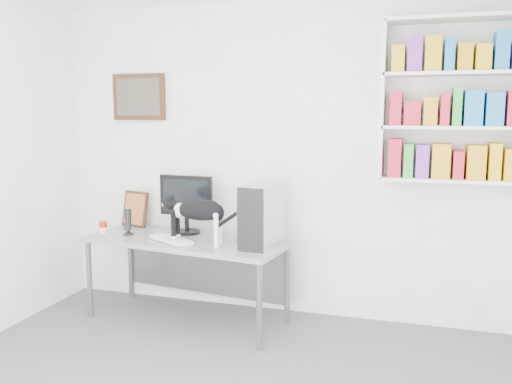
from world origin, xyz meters
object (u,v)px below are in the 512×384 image
(desk, at_px, (187,280))
(keyboard, at_px, (171,239))
(monitor, at_px, (187,204))
(leaning_print, at_px, (135,208))
(speaker, at_px, (128,221))
(soup_can, at_px, (103,227))
(pc_tower, at_px, (262,215))
(bookshelf, at_px, (451,101))
(cat, at_px, (198,222))

(desk, xyz_separation_m, keyboard, (-0.08, -0.12, 0.37))
(monitor, bearing_deg, leaning_print, 170.16)
(desk, height_order, speaker, speaker)
(speaker, relative_size, leaning_print, 0.70)
(keyboard, relative_size, soup_can, 4.08)
(desk, bearing_deg, leaning_print, 160.86)
(pc_tower, xyz_separation_m, leaning_print, (-1.33, 0.36, -0.08))
(keyboard, bearing_deg, speaker, -163.68)
(pc_tower, distance_m, soup_can, 1.48)
(desk, height_order, pc_tower, pc_tower)
(bookshelf, height_order, desk, bookshelf)
(desk, xyz_separation_m, leaning_print, (-0.66, 0.33, 0.52))
(desk, bearing_deg, monitor, 119.37)
(speaker, bearing_deg, keyboard, -28.74)
(leaning_print, bearing_deg, pc_tower, -1.94)
(monitor, xyz_separation_m, keyboard, (0.00, -0.32, -0.24))
(bookshelf, xyz_separation_m, soup_can, (-2.84, -0.33, -1.09))
(desk, bearing_deg, pc_tower, 5.15)
(monitor, distance_m, keyboard, 0.41)
(speaker, height_order, soup_can, speaker)
(bookshelf, relative_size, pc_tower, 2.47)
(bookshelf, distance_m, desk, 2.56)
(speaker, distance_m, soup_can, 0.25)
(monitor, bearing_deg, keyboard, -87.23)
(pc_tower, xyz_separation_m, soup_can, (-1.46, 0.02, -0.20))
(desk, xyz_separation_m, monitor, (-0.08, 0.21, 0.62))
(monitor, relative_size, speaker, 2.19)
(cat, bearing_deg, speaker, 170.71)
(bookshelf, distance_m, speaker, 2.81)
(bookshelf, distance_m, cat, 2.16)
(bookshelf, xyz_separation_m, keyboard, (-2.14, -0.44, -1.12))
(desk, distance_m, cat, 0.59)
(monitor, height_order, speaker, monitor)
(pc_tower, height_order, soup_can, pc_tower)
(keyboard, bearing_deg, soup_can, -158.60)
(bookshelf, height_order, keyboard, bookshelf)
(leaning_print, bearing_deg, keyboard, -24.62)
(speaker, relative_size, soup_can, 2.32)
(leaning_print, bearing_deg, monitor, 1.01)
(leaning_print, bearing_deg, desk, -13.56)
(monitor, bearing_deg, cat, -51.39)
(bookshelf, height_order, speaker, bookshelf)
(bookshelf, bearing_deg, cat, -166.04)
(pc_tower, xyz_separation_m, speaker, (-1.22, 0.03, -0.13))
(monitor, xyz_separation_m, pc_tower, (0.76, -0.24, -0.01))
(desk, height_order, soup_can, soup_can)
(speaker, distance_m, leaning_print, 0.36)
(soup_can, bearing_deg, keyboard, -8.77)
(soup_can, distance_m, cat, 0.98)
(keyboard, relative_size, pc_tower, 0.83)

